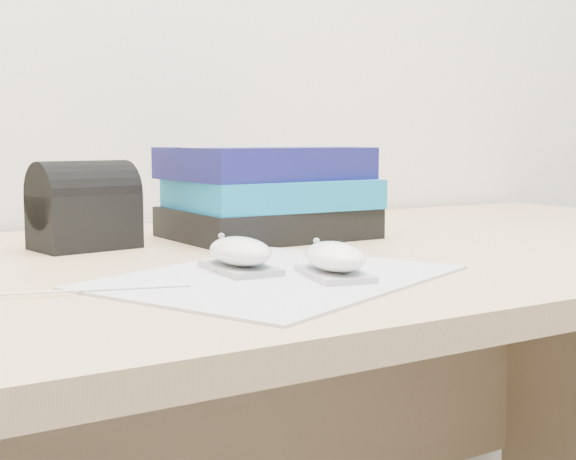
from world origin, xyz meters
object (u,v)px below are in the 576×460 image
mouse_front (335,259)px  pouch (84,206)px  desk (291,408)px  mouse_rear (240,254)px  book_stack (267,193)px

mouse_front → pouch: bearing=111.7°
desk → mouse_front: (-0.12, -0.27, 0.26)m
desk → mouse_front: size_ratio=14.71×
mouse_front → desk: bearing=66.7°
desk → mouse_rear: mouse_rear is taller
book_stack → desk: bearing=-92.7°
pouch → desk: bearing=-18.9°
desk → book_stack: bearing=87.3°
desk → mouse_rear: 0.37m
mouse_rear → book_stack: book_stack is taller
desk → book_stack: book_stack is taller
mouse_front → book_stack: (0.12, 0.34, 0.04)m
desk → book_stack: size_ratio=5.86×
pouch → mouse_rear: bearing=-74.3°
desk → book_stack: (0.00, 0.07, 0.30)m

